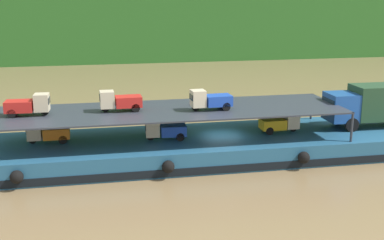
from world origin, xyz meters
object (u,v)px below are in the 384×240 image
Objects in this scene: mini_truck_lower_aft at (165,130)px; mini_truck_upper_stern at (28,105)px; cargo_barge at (222,146)px; mini_truck_lower_stern at (48,132)px; mini_truck_lower_mid at (280,123)px; mini_truck_upper_mid at (120,101)px; covered_lorry at (374,104)px; mini_truck_upper_fore at (210,100)px.

mini_truck_lower_aft is 1.00× the size of mini_truck_upper_stern.
mini_truck_upper_stern is at bearing 179.29° from cargo_barge.
mini_truck_lower_stern reaches higher than cargo_barge.
mini_truck_upper_mid is at bearing 178.68° from mini_truck_lower_mid.
cargo_barge is 4.30m from mini_truck_lower_aft.
covered_lorry reaches higher than mini_truck_lower_stern.
mini_truck_lower_stern and mini_truck_lower_aft have the same top height.
mini_truck_upper_fore reaches higher than mini_truck_lower_stern.
mini_truck_upper_fore is at bearing -3.75° from mini_truck_upper_stern.
mini_truck_upper_fore reaches higher than mini_truck_lower_aft.
mini_truck_lower_stern is 2.29m from mini_truck_upper_stern.
mini_truck_lower_mid is 11.33m from mini_truck_upper_mid.
cargo_barge is 11.75m from covered_lorry.
mini_truck_lower_mid is at bearing 6.43° from mini_truck_upper_fore.
mini_truck_upper_mid is at bearing 178.02° from cargo_barge.
covered_lorry is 2.86× the size of mini_truck_lower_stern.
mini_truck_lower_stern is 7.72m from mini_truck_lower_aft.
mini_truck_lower_mid is 5.64m from mini_truck_upper_fore.
mini_truck_upper_stern is (-24.23, 0.04, 1.00)m from covered_lorry.
covered_lorry is at bearing -0.10° from mini_truck_upper_stern.
mini_truck_lower_aft is at bearing -177.19° from cargo_barge.
covered_lorry reaches higher than mini_truck_lower_aft.
mini_truck_lower_stern is (-11.72, 0.62, 1.44)m from cargo_barge.
mini_truck_lower_aft is (7.68, -0.82, 0.00)m from mini_truck_lower_stern.
covered_lorry is 2.82× the size of mini_truck_upper_fore.
mini_truck_lower_aft is 8.25m from mini_truck_lower_mid.
cargo_barge is at bearing 179.77° from mini_truck_lower_mid.
mini_truck_lower_aft is 3.55m from mini_truck_upper_mid.
mini_truck_lower_aft is 1.02× the size of mini_truck_lower_mid.
covered_lorry is at bearing -1.25° from mini_truck_lower_stern.
mini_truck_lower_stern is 0.99× the size of mini_truck_upper_mid.
cargo_barge is at bearing 2.81° from mini_truck_lower_aft.
mini_truck_upper_fore is (-12.53, -0.72, 1.00)m from covered_lorry.
mini_truck_lower_mid is 0.99× the size of mini_truck_upper_mid.
mini_truck_upper_stern is at bearing 179.41° from mini_truck_lower_mid.
covered_lorry is at bearing 3.30° from mini_truck_upper_fore.
covered_lorry is at bearing -0.39° from mini_truck_upper_mid.
cargo_barge is at bearing -3.04° from mini_truck_lower_stern.
mini_truck_upper_stern is at bearing -179.19° from mini_truck_upper_mid.
mini_truck_upper_mid reaches higher than mini_truck_lower_aft.
mini_truck_upper_fore is (11.69, -0.77, 0.00)m from mini_truck_upper_stern.
mini_truck_lower_aft is at bearing -2.35° from mini_truck_upper_stern.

